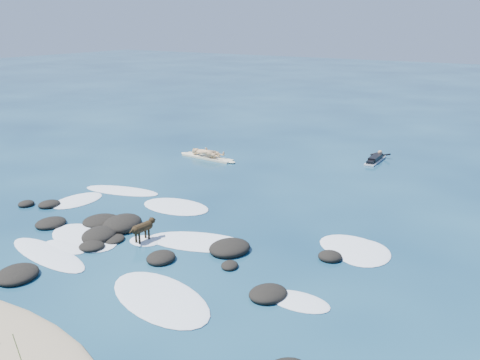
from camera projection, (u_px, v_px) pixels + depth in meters
The scene contains 6 objects.
ground at pixel (180, 234), 18.32m from camera, with size 160.00×160.00×0.00m, color #0A2642.
reef_rocks at pixel (135, 246), 17.10m from camera, with size 14.58×7.19×0.55m.
breaking_foam at pixel (172, 239), 17.91m from camera, with size 13.95×8.54×0.12m.
standing_surfer_rig at pixel (207, 144), 27.90m from camera, with size 3.62×0.79×2.06m.
paddling_surfer_rig at pixel (376, 159), 27.55m from camera, with size 1.11×2.46×0.43m.
dog at pixel (143, 227), 17.56m from camera, with size 0.36×1.22×0.77m.
Camera 1 is at (10.89, -13.20, 7.12)m, focal length 40.00 mm.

